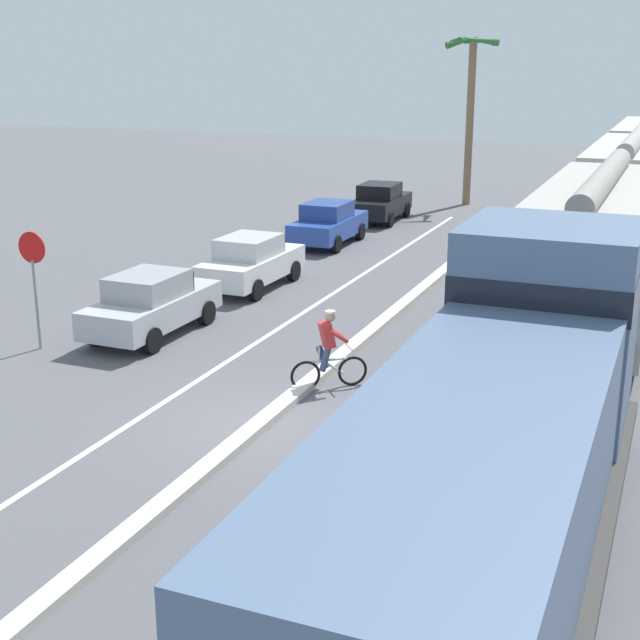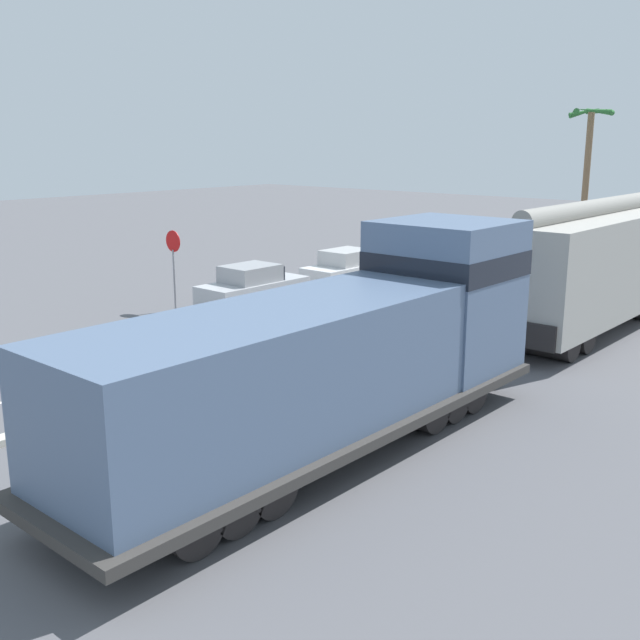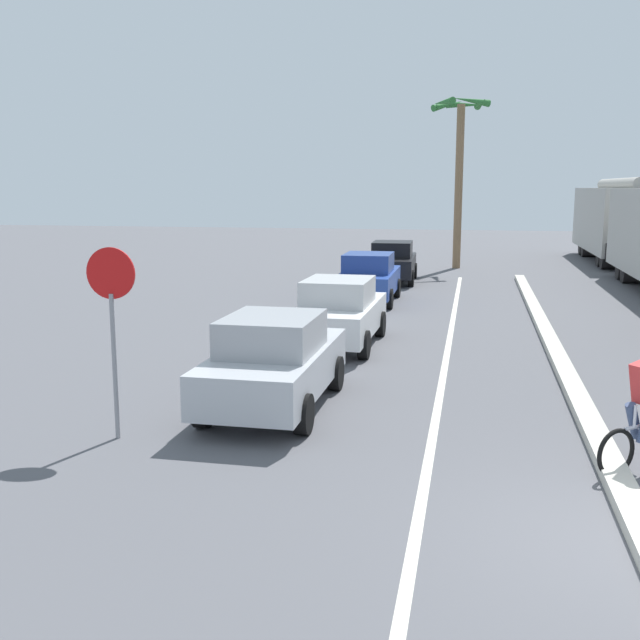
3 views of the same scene
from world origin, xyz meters
The scene contains 13 objects.
ground_plane centered at (0.00, 0.00, 0.00)m, with size 120.00×120.00×0.00m, color #56565B.
median_curb centered at (0.00, 6.00, 0.08)m, with size 0.36×36.00×0.16m, color beige.
lane_stripe centered at (-2.40, 6.00, 0.00)m, with size 0.14×36.00×0.01m, color silver.
locomotive centered at (5.12, -3.01, 1.80)m, with size 3.10×11.61×4.20m.
hopper_car_lead centered at (5.12, 9.14, 2.08)m, with size 2.90×10.60×4.18m.
hopper_car_middle centered at (5.12, 20.74, 2.08)m, with size 2.90×10.60×4.18m.
parked_car_silver centered at (-5.15, 4.23, 0.82)m, with size 1.86×4.21×1.62m.
parked_car_white centered at (-4.97, 9.47, 0.82)m, with size 1.88×4.22×1.62m.
parked_car_blue centered at (-5.23, 16.41, 0.82)m, with size 1.86×4.21×1.62m.
parked_car_black centered at (-5.04, 21.90, 0.82)m, with size 1.95×4.26×1.62m.
cyclist centered at (0.41, 2.40, 0.82)m, with size 1.37×1.12×1.71m.
stop_sign centered at (-7.05, 2.22, 2.02)m, with size 0.76×0.08×2.88m.
palm_tree_near centered at (-2.66, 27.77, 5.56)m, with size 2.70×2.76×7.85m.
Camera 1 is at (7.07, -14.19, 6.84)m, focal length 50.00 mm.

